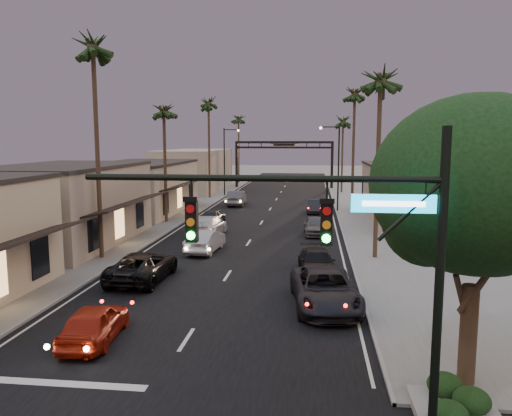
% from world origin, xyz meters
% --- Properties ---
extents(ground, '(200.00, 200.00, 0.00)m').
position_xyz_m(ground, '(0.00, 40.00, 0.00)').
color(ground, slate).
rests_on(ground, ground).
extents(road, '(14.00, 120.00, 0.02)m').
position_xyz_m(road, '(0.00, 45.00, 0.00)').
color(road, black).
rests_on(road, ground).
extents(sidewalk_left, '(5.00, 92.00, 0.12)m').
position_xyz_m(sidewalk_left, '(-9.50, 52.00, 0.06)').
color(sidewalk_left, slate).
rests_on(sidewalk_left, ground).
extents(sidewalk_right, '(5.00, 92.00, 0.12)m').
position_xyz_m(sidewalk_right, '(9.50, 52.00, 0.06)').
color(sidewalk_right, slate).
rests_on(sidewalk_right, ground).
extents(storefront_mid, '(8.00, 14.00, 5.50)m').
position_xyz_m(storefront_mid, '(-13.00, 26.00, 2.75)').
color(storefront_mid, gray).
rests_on(storefront_mid, ground).
extents(storefront_far, '(8.00, 16.00, 5.00)m').
position_xyz_m(storefront_far, '(-13.00, 42.00, 2.50)').
color(storefront_far, '#B9AF8D').
rests_on(storefront_far, ground).
extents(storefront_dist, '(8.00, 20.00, 6.00)m').
position_xyz_m(storefront_dist, '(-13.00, 65.00, 3.00)').
color(storefront_dist, gray).
rests_on(storefront_dist, ground).
extents(building_right, '(8.00, 18.00, 5.00)m').
position_xyz_m(building_right, '(14.00, 40.00, 2.50)').
color(building_right, gray).
rests_on(building_right, ground).
extents(traffic_signal, '(8.51, 0.22, 7.80)m').
position_xyz_m(traffic_signal, '(5.69, 4.00, 5.08)').
color(traffic_signal, black).
rests_on(traffic_signal, ground).
extents(corner_tree, '(6.20, 6.20, 8.80)m').
position_xyz_m(corner_tree, '(9.48, 7.45, 5.98)').
color(corner_tree, '#38281C').
rests_on(corner_tree, ground).
extents(arch, '(15.20, 0.40, 7.27)m').
position_xyz_m(arch, '(0.00, 70.00, 5.53)').
color(arch, black).
rests_on(arch, ground).
extents(streetlight_right, '(2.13, 0.30, 9.00)m').
position_xyz_m(streetlight_right, '(6.92, 45.00, 5.33)').
color(streetlight_right, black).
rests_on(streetlight_right, ground).
extents(streetlight_left, '(2.13, 0.30, 9.00)m').
position_xyz_m(streetlight_left, '(-6.92, 58.00, 5.33)').
color(streetlight_left, black).
rests_on(streetlight_left, ground).
extents(palm_lb, '(3.20, 3.20, 15.20)m').
position_xyz_m(palm_lb, '(-8.60, 22.00, 13.39)').
color(palm_lb, '#38281C').
rests_on(palm_lb, ground).
extents(palm_lc, '(3.20, 3.20, 12.20)m').
position_xyz_m(palm_lc, '(-8.60, 36.00, 10.47)').
color(palm_lc, '#38281C').
rests_on(palm_lc, ground).
extents(palm_ld, '(3.20, 3.20, 14.20)m').
position_xyz_m(palm_ld, '(-8.60, 55.00, 12.42)').
color(palm_ld, '#38281C').
rests_on(palm_ld, ground).
extents(palm_ra, '(3.20, 3.20, 13.20)m').
position_xyz_m(palm_ra, '(8.60, 24.00, 11.44)').
color(palm_ra, '#38281C').
rests_on(palm_ra, ground).
extents(palm_rb, '(3.20, 3.20, 14.20)m').
position_xyz_m(palm_rb, '(8.60, 44.00, 12.42)').
color(palm_rb, '#38281C').
rests_on(palm_rb, ground).
extents(palm_rc, '(3.20, 3.20, 12.20)m').
position_xyz_m(palm_rc, '(8.60, 64.00, 10.47)').
color(palm_rc, '#38281C').
rests_on(palm_rc, ground).
extents(palm_far, '(3.20, 3.20, 13.20)m').
position_xyz_m(palm_far, '(-8.30, 78.00, 11.44)').
color(palm_far, '#38281C').
rests_on(palm_far, ground).
extents(oncoming_red, '(2.03, 4.32, 1.43)m').
position_xyz_m(oncoming_red, '(-3.37, 9.49, 0.72)').
color(oncoming_red, '#9A1C0B').
rests_on(oncoming_red, ground).
extents(oncoming_pickup, '(2.73, 5.67, 1.56)m').
position_xyz_m(oncoming_pickup, '(-4.33, 17.58, 0.78)').
color(oncoming_pickup, black).
rests_on(oncoming_pickup, ground).
extents(oncoming_silver, '(1.96, 4.75, 1.53)m').
position_xyz_m(oncoming_silver, '(-2.50, 24.73, 0.76)').
color(oncoming_silver, '#A6A6AB').
rests_on(oncoming_silver, ground).
extents(oncoming_white, '(2.53, 5.66, 1.61)m').
position_xyz_m(oncoming_white, '(-3.53, 30.23, 0.81)').
color(oncoming_white, silver).
rests_on(oncoming_white, ground).
extents(oncoming_dgrey, '(1.85, 4.18, 1.40)m').
position_xyz_m(oncoming_dgrey, '(-4.23, 35.73, 0.70)').
color(oncoming_dgrey, black).
rests_on(oncoming_dgrey, ground).
extents(oncoming_grey_far, '(2.02, 5.22, 1.69)m').
position_xyz_m(oncoming_grey_far, '(-4.11, 48.65, 0.85)').
color(oncoming_grey_far, '#434448').
rests_on(oncoming_grey_far, ground).
extents(curbside_near, '(3.45, 6.28, 1.67)m').
position_xyz_m(curbside_near, '(5.26, 14.36, 0.83)').
color(curbside_near, black).
rests_on(curbside_near, ground).
extents(curbside_black, '(2.38, 4.91, 1.38)m').
position_xyz_m(curbside_black, '(4.93, 19.86, 0.69)').
color(curbside_black, black).
rests_on(curbside_black, ground).
extents(curbside_grey, '(1.99, 4.40, 1.46)m').
position_xyz_m(curbside_grey, '(4.84, 31.66, 0.73)').
color(curbside_grey, '#4A4B4F').
rests_on(curbside_grey, ground).
extents(curbside_far, '(1.55, 4.21, 1.38)m').
position_xyz_m(curbside_far, '(4.80, 43.74, 0.69)').
color(curbside_far, black).
rests_on(curbside_far, ground).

